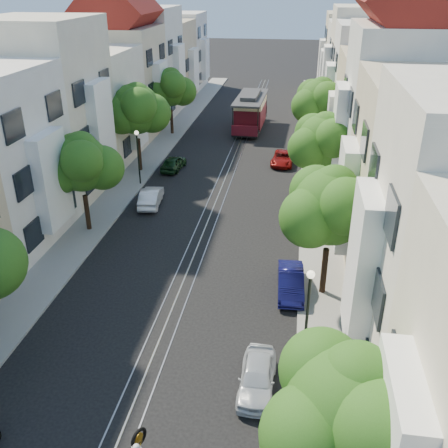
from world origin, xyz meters
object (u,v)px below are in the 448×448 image
at_px(parked_car_e_near, 257,377).
at_px(parked_car_w_far, 174,163).
at_px(lamp_east, 308,302).
at_px(parked_car_e_mid, 291,282).
at_px(parked_car_e_far, 283,158).
at_px(tree_e_c, 324,142).
at_px(tree_w_c, 137,110).
at_px(tree_e_d, 320,102).
at_px(tree_w_d, 171,89).
at_px(tree_w_b, 82,165).
at_px(cable_car, 251,110).
at_px(tree_e_a, 352,414).
at_px(lamp_west, 138,149).
at_px(tree_e_b, 332,209).
at_px(parked_car_w_mid, 151,197).

xyz_separation_m(parked_car_e_near, parked_car_w_far, (-9.06, 23.73, 0.01)).
bearing_deg(parked_car_e_near, lamp_east, 49.16).
distance_m(parked_car_e_mid, parked_car_e_far, 19.61).
relative_size(tree_e_c, tree_w_c, 0.92).
distance_m(lamp_east, parked_car_e_far, 24.62).
height_order(tree_e_d, parked_car_w_far, tree_e_d).
relative_size(tree_w_d, parked_car_e_mid, 1.79).
bearing_deg(parked_car_e_near, tree_e_d, 85.32).
distance_m(tree_w_b, cable_car, 26.49).
height_order(tree_e_d, parked_car_e_far, tree_e_d).
xyz_separation_m(tree_e_a, parked_car_e_near, (-2.75, 5.01, -3.82)).
distance_m(tree_w_b, lamp_west, 8.22).
relative_size(lamp_east, parked_car_w_far, 1.20).
distance_m(lamp_east, parked_car_e_mid, 5.40).
bearing_deg(tree_e_d, lamp_east, -92.04).
height_order(tree_e_b, parked_car_e_far, tree_e_b).
xyz_separation_m(tree_e_d, lamp_east, (-0.96, -26.98, -2.02)).
distance_m(tree_w_d, parked_car_w_far, 11.32).
xyz_separation_m(tree_e_d, parked_car_w_far, (-11.81, -5.27, -4.28)).
xyz_separation_m(tree_e_c, parked_car_e_near, (-2.75, -17.99, -4.02)).
bearing_deg(lamp_west, lamp_east, -55.01).
relative_size(tree_e_c, tree_w_d, 1.00).
height_order(parked_car_e_near, parked_car_e_far, parked_car_e_near).
distance_m(tree_w_d, parked_car_e_mid, 30.23).
xyz_separation_m(cable_car, parked_car_e_near, (4.01, -37.25, -1.46)).
bearing_deg(tree_e_a, lamp_west, 118.45).
xyz_separation_m(tree_e_d, lamp_west, (-13.56, -8.98, -2.02)).
bearing_deg(parked_car_w_far, tree_e_a, 117.93).
relative_size(tree_e_d, tree_w_c, 0.97).
bearing_deg(tree_w_d, parked_car_e_far, -33.17).
height_order(tree_e_a, tree_e_d, tree_e_d).
distance_m(lamp_west, parked_car_e_near, 22.86).
relative_size(parked_car_w_mid, parked_car_w_far, 1.06).
bearing_deg(tree_e_c, tree_e_b, -90.00).
xyz_separation_m(tree_e_d, tree_w_c, (-14.40, -6.00, 0.20)).
height_order(lamp_east, parked_car_w_mid, lamp_east).
distance_m(tree_e_b, lamp_west, 18.90).
relative_size(lamp_east, parked_car_e_far, 1.08).
bearing_deg(tree_e_d, cable_car, 129.31).
distance_m(tree_e_d, tree_w_d, 15.25).
bearing_deg(tree_e_c, tree_e_a, -90.00).
distance_m(tree_e_c, cable_car, 20.57).
bearing_deg(parked_car_w_mid, tree_w_b, 52.22).
bearing_deg(lamp_east, tree_e_c, 86.56).
distance_m(lamp_west, cable_car, 18.54).
xyz_separation_m(tree_w_d, parked_car_e_near, (11.65, -33.99, -4.02)).
bearing_deg(parked_car_w_mid, parked_car_e_mid, 130.12).
xyz_separation_m(tree_e_b, tree_w_b, (-14.40, 5.00, -0.34)).
distance_m(cable_car, parked_car_e_far, 11.58).
distance_m(tree_e_b, lamp_east, 5.41).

